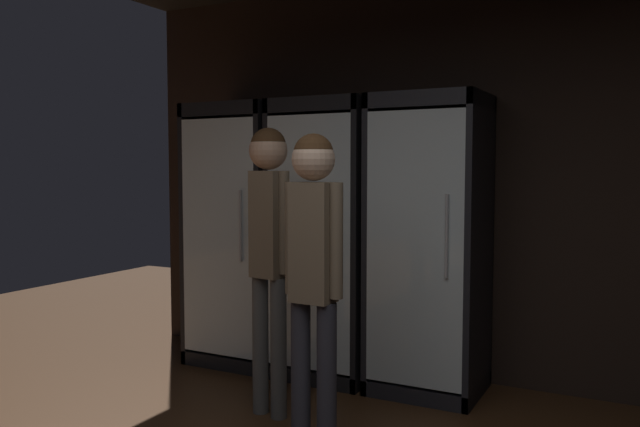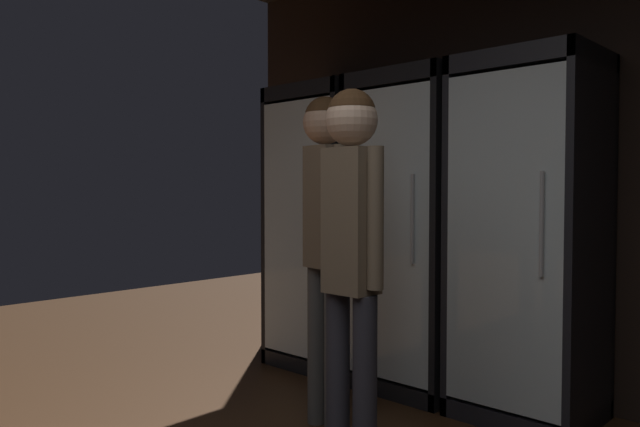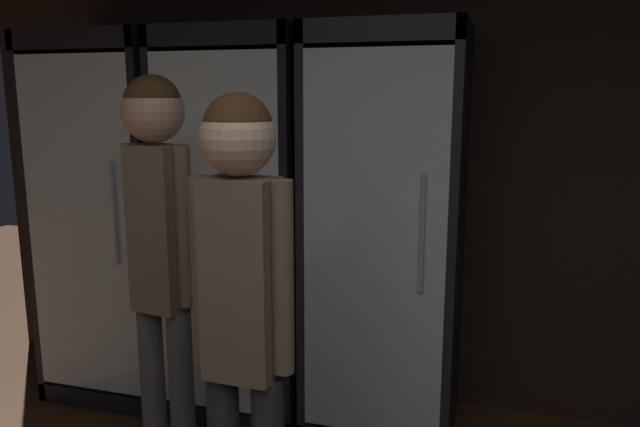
{
  "view_description": "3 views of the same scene",
  "coord_description": "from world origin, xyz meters",
  "px_view_note": "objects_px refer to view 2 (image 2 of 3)",
  "views": [
    {
      "loc": [
        0.75,
        -1.37,
        1.47
      ],
      "look_at": [
        -1.16,
        2.3,
        1.18
      ],
      "focal_mm": 36.3,
      "sensor_mm": 36.0,
      "label": 1
    },
    {
      "loc": [
        0.87,
        -0.45,
        1.22
      ],
      "look_at": [
        -2.04,
        2.62,
        1.07
      ],
      "focal_mm": 34.16,
      "sensor_mm": 36.0,
      "label": 2
    },
    {
      "loc": [
        -0.04,
        -0.13,
        1.63
      ],
      "look_at": [
        -0.9,
        2.74,
        1.05
      ],
      "focal_mm": 34.43,
      "sensor_mm": 36.0,
      "label": 3
    }
  ],
  "objects_px": {
    "cooler_left": "(418,234)",
    "cooler_center": "(532,240)",
    "shopper_near": "(325,213)",
    "cooler_far_left": "(331,229)",
    "shopper_far": "(351,236)"
  },
  "relations": [
    {
      "from": "cooler_center",
      "to": "shopper_near",
      "type": "xyz_separation_m",
      "value": [
        -0.7,
        -0.89,
        0.15
      ]
    },
    {
      "from": "cooler_far_left",
      "to": "shopper_far",
      "type": "xyz_separation_m",
      "value": [
        1.27,
        -1.27,
        0.09
      ]
    },
    {
      "from": "shopper_near",
      "to": "cooler_left",
      "type": "bearing_deg",
      "value": 92.4
    },
    {
      "from": "cooler_far_left",
      "to": "shopper_near",
      "type": "xyz_separation_m",
      "value": [
        0.77,
        -0.9,
        0.16
      ]
    },
    {
      "from": "cooler_far_left",
      "to": "cooler_left",
      "type": "bearing_deg",
      "value": -0.2
    },
    {
      "from": "cooler_far_left",
      "to": "cooler_center",
      "type": "height_order",
      "value": "same"
    },
    {
      "from": "cooler_far_left",
      "to": "shopper_far",
      "type": "distance_m",
      "value": 1.79
    },
    {
      "from": "cooler_center",
      "to": "shopper_far",
      "type": "height_order",
      "value": "cooler_center"
    },
    {
      "from": "shopper_near",
      "to": "shopper_far",
      "type": "distance_m",
      "value": 0.62
    },
    {
      "from": "cooler_left",
      "to": "shopper_near",
      "type": "distance_m",
      "value": 0.91
    },
    {
      "from": "cooler_left",
      "to": "cooler_far_left",
      "type": "bearing_deg",
      "value": 179.8
    },
    {
      "from": "cooler_left",
      "to": "cooler_center",
      "type": "bearing_deg",
      "value": 0.08
    },
    {
      "from": "cooler_center",
      "to": "shopper_near",
      "type": "bearing_deg",
      "value": -128.01
    },
    {
      "from": "cooler_far_left",
      "to": "cooler_left",
      "type": "xyz_separation_m",
      "value": [
        0.74,
        -0.0,
        0.0
      ]
    },
    {
      "from": "cooler_left",
      "to": "cooler_center",
      "type": "relative_size",
      "value": 1.0
    }
  ]
}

